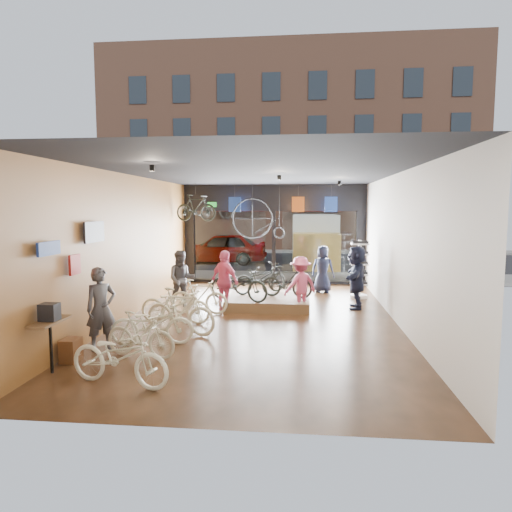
# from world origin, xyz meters

# --- Properties ---
(ground_plane) EXTENTS (7.00, 12.00, 0.04)m
(ground_plane) POSITION_xyz_m (0.00, 0.00, -0.02)
(ground_plane) COLOR black
(ground_plane) RESTS_ON ground
(ceiling) EXTENTS (7.00, 12.00, 0.04)m
(ceiling) POSITION_xyz_m (0.00, 0.00, 3.82)
(ceiling) COLOR black
(ceiling) RESTS_ON ground
(wall_left) EXTENTS (0.04, 12.00, 3.80)m
(wall_left) POSITION_xyz_m (-3.52, 0.00, 1.90)
(wall_left) COLOR brown
(wall_left) RESTS_ON ground
(wall_right) EXTENTS (0.04, 12.00, 3.80)m
(wall_right) POSITION_xyz_m (3.52, 0.00, 1.90)
(wall_right) COLOR beige
(wall_right) RESTS_ON ground
(wall_back) EXTENTS (7.00, 0.04, 3.80)m
(wall_back) POSITION_xyz_m (0.00, -6.02, 1.90)
(wall_back) COLOR beige
(wall_back) RESTS_ON ground
(storefront) EXTENTS (7.00, 0.26, 3.80)m
(storefront) POSITION_xyz_m (0.00, 6.00, 1.90)
(storefront) COLOR black
(storefront) RESTS_ON ground
(exit_sign) EXTENTS (0.35, 0.06, 0.18)m
(exit_sign) POSITION_xyz_m (-2.40, 5.88, 3.05)
(exit_sign) COLOR #198C26
(exit_sign) RESTS_ON storefront
(street_road) EXTENTS (30.00, 18.00, 0.02)m
(street_road) POSITION_xyz_m (0.00, 15.00, -0.01)
(street_road) COLOR black
(street_road) RESTS_ON ground
(sidewalk_near) EXTENTS (30.00, 2.40, 0.12)m
(sidewalk_near) POSITION_xyz_m (0.00, 7.20, 0.06)
(sidewalk_near) COLOR slate
(sidewalk_near) RESTS_ON ground
(sidewalk_far) EXTENTS (30.00, 2.00, 0.12)m
(sidewalk_far) POSITION_xyz_m (0.00, 19.00, 0.06)
(sidewalk_far) COLOR slate
(sidewalk_far) RESTS_ON ground
(opposite_building) EXTENTS (26.00, 5.00, 14.00)m
(opposite_building) POSITION_xyz_m (0.00, 21.50, 7.00)
(opposite_building) COLOR brown
(opposite_building) RESTS_ON ground
(street_car) EXTENTS (4.75, 1.91, 1.62)m
(street_car) POSITION_xyz_m (-3.15, 12.00, 0.81)
(street_car) COLOR gray
(street_car) RESTS_ON street_road
(box_truck) EXTENTS (2.18, 6.55, 2.58)m
(box_truck) POSITION_xyz_m (1.75, 11.00, 1.29)
(box_truck) COLOR silver
(box_truck) RESTS_ON street_road
(floor_bike_0) EXTENTS (1.95, 1.08, 0.97)m
(floor_bike_0) POSITION_xyz_m (-1.88, -4.65, 0.49)
(floor_bike_0) COLOR beige
(floor_bike_0) RESTS_ON ground_plane
(floor_bike_1) EXTENTS (1.57, 0.77, 0.91)m
(floor_bike_1) POSITION_xyz_m (-2.03, -3.25, 0.45)
(floor_bike_1) COLOR beige
(floor_bike_1) RESTS_ON ground_plane
(floor_bike_2) EXTENTS (1.83, 0.93, 0.92)m
(floor_bike_2) POSITION_xyz_m (-2.07, -2.41, 0.46)
(floor_bike_2) COLOR beige
(floor_bike_2) RESTS_ON ground_plane
(floor_bike_3) EXTENTS (1.87, 0.98, 1.08)m
(floor_bike_3) POSITION_xyz_m (-1.69, -1.55, 0.54)
(floor_bike_3) COLOR beige
(floor_bike_3) RESTS_ON ground_plane
(floor_bike_4) EXTENTS (1.89, 0.82, 0.96)m
(floor_bike_4) POSITION_xyz_m (-2.09, -0.56, 0.48)
(floor_bike_4) COLOR beige
(floor_bike_4) RESTS_ON ground_plane
(floor_bike_5) EXTENTS (1.65, 0.54, 0.98)m
(floor_bike_5) POSITION_xyz_m (-1.72, 0.48, 0.49)
(floor_bike_5) COLOR beige
(floor_bike_5) RESTS_ON ground_plane
(display_platform) EXTENTS (2.40, 1.80, 0.30)m
(display_platform) POSITION_xyz_m (0.12, 1.51, 0.15)
(display_platform) COLOR brown
(display_platform) RESTS_ON ground_plane
(display_bike_left) EXTENTS (1.94, 1.30, 0.97)m
(display_bike_left) POSITION_xyz_m (-0.68, 0.95, 0.78)
(display_bike_left) COLOR black
(display_bike_left) RESTS_ON display_platform
(display_bike_mid) EXTENTS (1.60, 0.83, 0.93)m
(display_bike_mid) POSITION_xyz_m (0.65, 1.56, 0.76)
(display_bike_mid) COLOR black
(display_bike_mid) RESTS_ON display_platform
(display_bike_right) EXTENTS (1.83, 1.52, 0.94)m
(display_bike_right) POSITION_xyz_m (-0.18, 2.16, 0.77)
(display_bike_right) COLOR black
(display_bike_right) RESTS_ON display_platform
(customer_0) EXTENTS (0.74, 0.73, 1.71)m
(customer_0) POSITION_xyz_m (-3.00, -2.84, 0.86)
(customer_0) COLOR #3F3F44
(customer_0) RESTS_ON ground_plane
(customer_1) EXTENTS (0.97, 0.85, 1.70)m
(customer_1) POSITION_xyz_m (-2.38, 1.15, 0.85)
(customer_1) COLOR #3F3F44
(customer_1) RESTS_ON ground_plane
(customer_2) EXTENTS (1.07, 0.96, 1.74)m
(customer_2) POSITION_xyz_m (-1.06, 0.86, 0.87)
(customer_2) COLOR #CC4C72
(customer_2) RESTS_ON ground_plane
(customer_3) EXTENTS (1.17, 1.05, 1.57)m
(customer_3) POSITION_xyz_m (1.06, 1.03, 0.78)
(customer_3) COLOR #CC4C72
(customer_3) RESTS_ON ground_plane
(customer_4) EXTENTS (0.90, 0.70, 1.63)m
(customer_4) POSITION_xyz_m (1.82, 4.11, 0.82)
(customer_4) COLOR #161C33
(customer_4) RESTS_ON ground_plane
(customer_5) EXTENTS (0.77, 1.76, 1.83)m
(customer_5) POSITION_xyz_m (2.67, 1.67, 0.92)
(customer_5) COLOR #161C33
(customer_5) RESTS_ON ground_plane
(sunglasses_rack) EXTENTS (0.63, 0.55, 1.89)m
(sunglasses_rack) POSITION_xyz_m (2.95, 3.27, 0.94)
(sunglasses_rack) COLOR white
(sunglasses_rack) RESTS_ON ground_plane
(wall_merch) EXTENTS (0.40, 2.40, 2.60)m
(wall_merch) POSITION_xyz_m (-3.38, -3.50, 1.30)
(wall_merch) COLOR navy
(wall_merch) RESTS_ON wall_left
(penny_farthing) EXTENTS (1.82, 0.06, 1.45)m
(penny_farthing) POSITION_xyz_m (-0.38, 4.53, 2.50)
(penny_farthing) COLOR black
(penny_farthing) RESTS_ON ceiling
(hung_bike) EXTENTS (1.64, 0.89, 0.95)m
(hung_bike) POSITION_xyz_m (-2.65, 4.20, 2.93)
(hung_bike) COLOR black
(hung_bike) RESTS_ON ceiling
(jersey_left) EXTENTS (0.45, 0.03, 0.55)m
(jersey_left) POSITION_xyz_m (-1.41, 5.20, 3.05)
(jersey_left) COLOR #1E3F99
(jersey_left) RESTS_ON ceiling
(jersey_mid) EXTENTS (0.45, 0.03, 0.55)m
(jersey_mid) POSITION_xyz_m (0.94, 5.20, 3.05)
(jersey_mid) COLOR #CC5919
(jersey_mid) RESTS_ON ceiling
(jersey_right) EXTENTS (0.45, 0.03, 0.55)m
(jersey_right) POSITION_xyz_m (2.13, 5.20, 3.05)
(jersey_right) COLOR #1E3F99
(jersey_right) RESTS_ON ceiling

